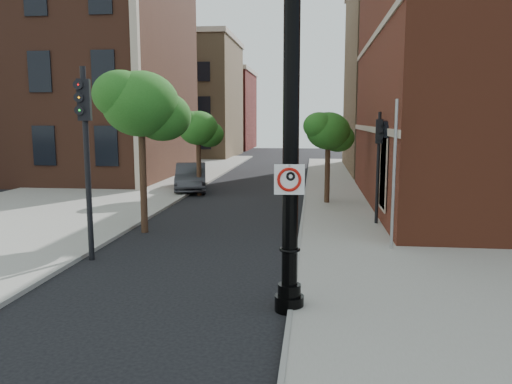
# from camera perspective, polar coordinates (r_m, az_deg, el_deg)

# --- Properties ---
(ground) EXTENTS (120.00, 120.00, 0.00)m
(ground) POSITION_cam_1_polar(r_m,az_deg,el_deg) (10.26, -8.09, -14.31)
(ground) COLOR black
(ground) RESTS_ON ground
(sidewalk_right) EXTENTS (8.00, 60.00, 0.12)m
(sidewalk_right) POSITION_cam_1_polar(r_m,az_deg,el_deg) (19.85, 16.79, -3.31)
(sidewalk_right) COLOR gray
(sidewalk_right) RESTS_ON ground
(sidewalk_left) EXTENTS (10.00, 50.00, 0.12)m
(sidewalk_left) POSITION_cam_1_polar(r_m,az_deg,el_deg) (29.73, -16.09, 0.48)
(sidewalk_left) COLOR gray
(sidewalk_left) RESTS_ON ground
(curb_edge) EXTENTS (0.10, 60.00, 0.14)m
(curb_edge) POSITION_cam_1_polar(r_m,az_deg,el_deg) (19.54, 5.30, -3.14)
(curb_edge) COLOR gray
(curb_edge) RESTS_ON ground
(victorian_building) EXTENTS (18.60, 14.60, 17.95)m
(victorian_building) POSITION_cam_1_polar(r_m,az_deg,el_deg) (38.24, -23.10, 14.88)
(victorian_building) COLOR #593021
(victorian_building) RESTS_ON ground
(bg_building_tan_a) EXTENTS (12.00, 12.00, 12.00)m
(bg_building_tan_a) POSITION_cam_1_polar(r_m,az_deg,el_deg) (55.13, -8.68, 10.34)
(bg_building_tan_a) COLOR #8B6F4C
(bg_building_tan_a) RESTS_ON ground
(bg_building_red) EXTENTS (12.00, 12.00, 10.00)m
(bg_building_red) POSITION_cam_1_polar(r_m,az_deg,el_deg) (68.70, -5.55, 9.14)
(bg_building_red) COLOR maroon
(bg_building_red) RESTS_ON ground
(bg_building_tan_b) EXTENTS (22.00, 14.00, 14.00)m
(bg_building_tan_b) POSITION_cam_1_polar(r_m,az_deg,el_deg) (41.53, 26.25, 11.69)
(bg_building_tan_b) COLOR #8B6F4C
(bg_building_tan_b) RESTS_ON ground
(lamppost) EXTENTS (0.61, 0.61, 7.18)m
(lamppost) POSITION_cam_1_polar(r_m,az_deg,el_deg) (9.93, 3.99, 4.72)
(lamppost) COLOR black
(lamppost) RESTS_ON ground
(no_parking_sign) EXTENTS (0.60, 0.09, 0.60)m
(no_parking_sign) POSITION_cam_1_polar(r_m,az_deg,el_deg) (9.80, 3.84, 1.47)
(no_parking_sign) COLOR white
(no_parking_sign) RESTS_ON ground
(parked_car) EXTENTS (2.60, 4.89, 1.53)m
(parked_car) POSITION_cam_1_polar(r_m,az_deg,el_deg) (27.91, -7.44, 1.71)
(parked_car) COLOR #2E2E33
(parked_car) RESTS_ON ground
(traffic_signal_left) EXTENTS (0.41, 0.47, 5.34)m
(traffic_signal_left) POSITION_cam_1_polar(r_m,az_deg,el_deg) (14.43, -18.93, 6.53)
(traffic_signal_left) COLOR black
(traffic_signal_left) RESTS_ON ground
(traffic_signal_right) EXTENTS (0.28, 0.35, 4.21)m
(traffic_signal_right) POSITION_cam_1_polar(r_m,az_deg,el_deg) (18.70, 13.85, 4.69)
(traffic_signal_right) COLOR black
(traffic_signal_right) RESTS_ON ground
(utility_pole) EXTENTS (0.09, 0.09, 4.51)m
(utility_pole) POSITION_cam_1_polar(r_m,az_deg,el_deg) (15.11, 15.48, 1.63)
(utility_pole) COLOR #999999
(utility_pole) RESTS_ON ground
(street_tree_a) EXTENTS (3.09, 2.79, 5.56)m
(street_tree_a) POSITION_cam_1_polar(r_m,az_deg,el_deg) (17.64, -12.88, 9.58)
(street_tree_a) COLOR #341F15
(street_tree_a) RESTS_ON ground
(street_tree_b) EXTENTS (2.42, 2.19, 4.37)m
(street_tree_b) POSITION_cam_1_polar(r_m,az_deg,el_deg) (26.01, -6.54, 7.15)
(street_tree_b) COLOR #341F15
(street_tree_b) RESTS_ON ground
(street_tree_c) EXTENTS (2.37, 2.14, 4.27)m
(street_tree_c) POSITION_cam_1_polar(r_m,az_deg,el_deg) (23.13, 8.32, 6.78)
(street_tree_c) COLOR #341F15
(street_tree_c) RESTS_ON ground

